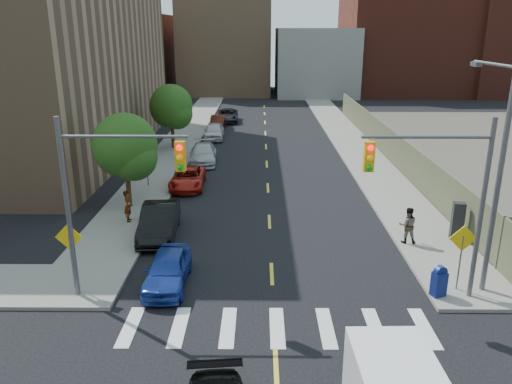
{
  "coord_description": "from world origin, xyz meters",
  "views": [
    {
      "loc": [
        -0.5,
        -10.96,
        9.84
      ],
      "look_at": [
        -0.71,
        13.0,
        2.0
      ],
      "focal_mm": 35.0,
      "sensor_mm": 36.0,
      "label": 1
    }
  ],
  "objects_px": {
    "parked_car_blue": "(168,270)",
    "payphone": "(458,221)",
    "parked_car_black": "(159,221)",
    "pedestrian_east": "(408,225)",
    "parked_car_grey": "(227,115)",
    "pedestrian_west": "(128,206)",
    "parked_car_red": "(188,178)",
    "parked_car_white": "(214,131)",
    "mailbox": "(439,281)",
    "parked_car_silver": "(203,154)",
    "parked_car_maroon": "(218,122)"
  },
  "relations": [
    {
      "from": "parked_car_red",
      "to": "pedestrian_east",
      "type": "xyz_separation_m",
      "value": [
        11.68,
        -9.05,
        0.4
      ]
    },
    {
      "from": "parked_car_grey",
      "to": "pedestrian_west",
      "type": "xyz_separation_m",
      "value": [
        -3.26,
        -30.79,
        0.29
      ]
    },
    {
      "from": "payphone",
      "to": "parked_car_grey",
      "type": "bearing_deg",
      "value": 120.84
    },
    {
      "from": "parked_car_grey",
      "to": "parked_car_red",
      "type": "bearing_deg",
      "value": -94.6
    },
    {
      "from": "parked_car_blue",
      "to": "parked_car_maroon",
      "type": "relative_size",
      "value": 0.97
    },
    {
      "from": "parked_car_blue",
      "to": "pedestrian_east",
      "type": "height_order",
      "value": "pedestrian_east"
    },
    {
      "from": "parked_car_black",
      "to": "payphone",
      "type": "distance_m",
      "value": 14.51
    },
    {
      "from": "parked_car_red",
      "to": "payphone",
      "type": "relative_size",
      "value": 2.45
    },
    {
      "from": "parked_car_grey",
      "to": "parked_car_white",
      "type": "bearing_deg",
      "value": -96.28
    },
    {
      "from": "parked_car_maroon",
      "to": "payphone",
      "type": "distance_m",
      "value": 31.9
    },
    {
      "from": "parked_car_white",
      "to": "pedestrian_east",
      "type": "relative_size",
      "value": 2.51
    },
    {
      "from": "parked_car_silver",
      "to": "mailbox",
      "type": "bearing_deg",
      "value": -65.0
    },
    {
      "from": "parked_car_red",
      "to": "payphone",
      "type": "xyz_separation_m",
      "value": [
        14.2,
        -8.6,
        0.45
      ]
    },
    {
      "from": "parked_car_red",
      "to": "parked_car_white",
      "type": "distance_m",
      "value": 15.13
    },
    {
      "from": "parked_car_black",
      "to": "parked_car_white",
      "type": "height_order",
      "value": "parked_car_black"
    },
    {
      "from": "parked_car_grey",
      "to": "pedestrian_east",
      "type": "relative_size",
      "value": 2.87
    },
    {
      "from": "parked_car_silver",
      "to": "payphone",
      "type": "xyz_separation_m",
      "value": [
        13.91,
        -14.92,
        0.36
      ]
    },
    {
      "from": "parked_car_black",
      "to": "parked_car_grey",
      "type": "xyz_separation_m",
      "value": [
        1.3,
        32.43,
        -0.08
      ]
    },
    {
      "from": "parked_car_silver",
      "to": "parked_car_red",
      "type": "bearing_deg",
      "value": -96.43
    },
    {
      "from": "parked_car_maroon",
      "to": "pedestrian_west",
      "type": "distance_m",
      "value": 26.64
    },
    {
      "from": "parked_car_white",
      "to": "parked_car_grey",
      "type": "relative_size",
      "value": 0.87
    },
    {
      "from": "parked_car_red",
      "to": "parked_car_grey",
      "type": "xyz_separation_m",
      "value": [
        1.0,
        24.4,
        0.07
      ]
    },
    {
      "from": "mailbox",
      "to": "pedestrian_east",
      "type": "distance_m",
      "value": 5.0
    },
    {
      "from": "parked_car_red",
      "to": "parked_car_silver",
      "type": "distance_m",
      "value": 6.33
    },
    {
      "from": "parked_car_red",
      "to": "parked_car_white",
      "type": "xyz_separation_m",
      "value": [
        0.35,
        15.12,
        0.13
      ]
    },
    {
      "from": "parked_car_blue",
      "to": "pedestrian_west",
      "type": "xyz_separation_m",
      "value": [
        -3.26,
        6.65,
        0.32
      ]
    },
    {
      "from": "parked_car_blue",
      "to": "mailbox",
      "type": "distance_m",
      "value": 10.55
    },
    {
      "from": "parked_car_blue",
      "to": "payphone",
      "type": "relative_size",
      "value": 2.16
    },
    {
      "from": "parked_car_blue",
      "to": "payphone",
      "type": "bearing_deg",
      "value": 18.41
    },
    {
      "from": "mailbox",
      "to": "pedestrian_west",
      "type": "distance_m",
      "value": 15.74
    },
    {
      "from": "pedestrian_east",
      "to": "payphone",
      "type": "bearing_deg",
      "value": -163.77
    },
    {
      "from": "parked_car_red",
      "to": "parked_car_maroon",
      "type": "bearing_deg",
      "value": 87.63
    },
    {
      "from": "parked_car_silver",
      "to": "parked_car_grey",
      "type": "distance_m",
      "value": 18.09
    },
    {
      "from": "parked_car_white",
      "to": "mailbox",
      "type": "relative_size",
      "value": 3.58
    },
    {
      "from": "parked_car_blue",
      "to": "parked_car_black",
      "type": "height_order",
      "value": "parked_car_black"
    },
    {
      "from": "parked_car_black",
      "to": "parked_car_white",
      "type": "bearing_deg",
      "value": 84.63
    },
    {
      "from": "pedestrian_east",
      "to": "parked_car_blue",
      "type": "bearing_deg",
      "value": 26.38
    },
    {
      "from": "parked_car_blue",
      "to": "parked_car_red",
      "type": "xyz_separation_m",
      "value": [
        -1.0,
        13.04,
        -0.05
      ]
    },
    {
      "from": "parked_car_silver",
      "to": "pedestrian_east",
      "type": "bearing_deg",
      "value": -57.31
    },
    {
      "from": "parked_car_blue",
      "to": "parked_car_red",
      "type": "distance_m",
      "value": 13.08
    },
    {
      "from": "parked_car_white",
      "to": "pedestrian_west",
      "type": "distance_m",
      "value": 21.67
    },
    {
      "from": "parked_car_blue",
      "to": "parked_car_red",
      "type": "relative_size",
      "value": 0.88
    },
    {
      "from": "parked_car_maroon",
      "to": "parked_car_white",
      "type": "bearing_deg",
      "value": -88.66
    },
    {
      "from": "parked_car_blue",
      "to": "parked_car_black",
      "type": "distance_m",
      "value": 5.18
    },
    {
      "from": "parked_car_black",
      "to": "pedestrian_east",
      "type": "xyz_separation_m",
      "value": [
        11.98,
        -1.03,
        0.24
      ]
    },
    {
      "from": "parked_car_red",
      "to": "payphone",
      "type": "bearing_deg",
      "value": -32.69
    },
    {
      "from": "parked_car_blue",
      "to": "parked_car_maroon",
      "type": "height_order",
      "value": "parked_car_blue"
    },
    {
      "from": "parked_car_red",
      "to": "pedestrian_east",
      "type": "bearing_deg",
      "value": -39.27
    },
    {
      "from": "pedestrian_west",
      "to": "parked_car_maroon",
      "type": "bearing_deg",
      "value": -14.96
    },
    {
      "from": "parked_car_black",
      "to": "pedestrian_west",
      "type": "height_order",
      "value": "pedestrian_west"
    }
  ]
}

